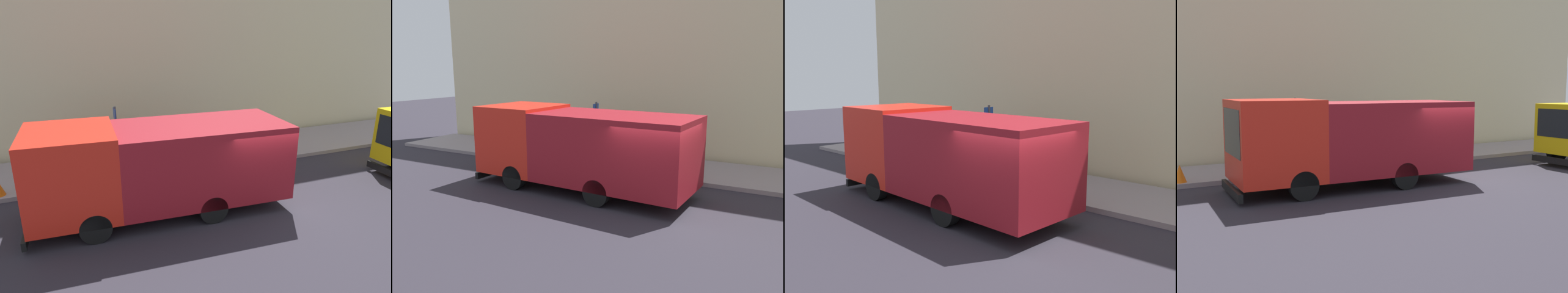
{
  "view_description": "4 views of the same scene",
  "coord_description": "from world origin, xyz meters",
  "views": [
    {
      "loc": [
        -8.8,
        5.54,
        5.4
      ],
      "look_at": [
        1.76,
        1.42,
        1.56
      ],
      "focal_mm": 32.7,
      "sensor_mm": 36.0,
      "label": 1
    },
    {
      "loc": [
        -10.62,
        -3.34,
        4.13
      ],
      "look_at": [
        1.64,
        3.18,
        1.32
      ],
      "focal_mm": 36.16,
      "sensor_mm": 36.0,
      "label": 2
    },
    {
      "loc": [
        -7.69,
        -6.03,
        3.78
      ],
      "look_at": [
        1.5,
        2.38,
        1.73
      ],
      "focal_mm": 39.95,
      "sensor_mm": 36.0,
      "label": 3
    },
    {
      "loc": [
        -12.47,
        9.93,
        3.13
      ],
      "look_at": [
        1.08,
        1.98,
        1.18
      ],
      "focal_mm": 43.8,
      "sensor_mm": 36.0,
      "label": 4
    }
  ],
  "objects": [
    {
      "name": "traffic_cone_orange",
      "position": [
        3.33,
        7.7,
        0.44
      ],
      "size": [
        0.4,
        0.4,
        0.57
      ],
      "primitive_type": "cone",
      "color": "orange",
      "rests_on": "sidewalk"
    },
    {
      "name": "large_utility_truck",
      "position": [
        0.73,
        2.96,
        1.54
      ],
      "size": [
        3.0,
        7.74,
        2.78
      ],
      "rotation": [
        0.0,
        0.0,
        -0.06
      ],
      "color": "red",
      "rests_on": "ground"
    },
    {
      "name": "ground",
      "position": [
        0.0,
        0.0,
        0.0
      ],
      "size": [
        80.0,
        80.0,
        0.0
      ],
      "primitive_type": "plane",
      "color": "#2B2831"
    },
    {
      "name": "pedestrian_walking",
      "position": [
        5.37,
        2.15,
        1.0
      ],
      "size": [
        0.45,
        0.45,
        1.59
      ],
      "rotation": [
        0.0,
        0.0,
        2.01
      ],
      "color": "black",
      "rests_on": "sidewalk"
    },
    {
      "name": "sidewalk",
      "position": [
        4.74,
        0.0,
        0.08
      ],
      "size": [
        3.49,
        30.0,
        0.15
      ],
      "primitive_type": "cube",
      "color": "gray",
      "rests_on": "ground"
    },
    {
      "name": "building_facade",
      "position": [
        6.99,
        0.0,
        5.75
      ],
      "size": [
        0.5,
        30.0,
        11.51
      ],
      "primitive_type": "cube",
      "color": "beige",
      "rests_on": "ground"
    },
    {
      "name": "pedestrian_standing",
      "position": [
        5.97,
        3.93,
        1.06
      ],
      "size": [
        0.46,
        0.46,
        1.7
      ],
      "rotation": [
        0.0,
        0.0,
        0.36
      ],
      "color": "brown",
      "rests_on": "sidewalk"
    },
    {
      "name": "street_sign_post",
      "position": [
        3.45,
        3.76,
        1.7
      ],
      "size": [
        0.44,
        0.08,
        2.62
      ],
      "color": "#4C5156",
      "rests_on": "sidewalk"
    }
  ]
}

